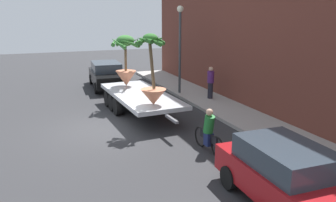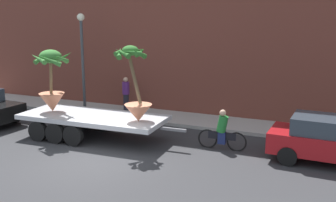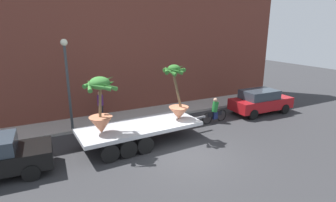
# 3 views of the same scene
# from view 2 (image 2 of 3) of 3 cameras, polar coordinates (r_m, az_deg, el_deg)

# --- Properties ---
(ground_plane) EXTENTS (60.00, 60.00, 0.00)m
(ground_plane) POSITION_cam_2_polar(r_m,az_deg,el_deg) (13.67, -10.57, -8.63)
(ground_plane) COLOR #2D2D30
(sidewalk) EXTENTS (24.00, 2.20, 0.15)m
(sidewalk) POSITION_cam_2_polar(r_m,az_deg,el_deg) (18.74, -0.07, -2.42)
(sidewalk) COLOR #A39E99
(sidewalk) RESTS_ON ground
(building_facade) EXTENTS (24.00, 1.20, 9.98)m
(building_facade) POSITION_cam_2_polar(r_m,az_deg,el_deg) (19.70, 1.97, 12.73)
(building_facade) COLOR brown
(building_facade) RESTS_ON ground
(flatbed_trailer) EXTENTS (6.92, 2.55, 0.98)m
(flatbed_trailer) POSITION_cam_2_polar(r_m,az_deg,el_deg) (16.04, -11.68, -2.67)
(flatbed_trailer) COLOR #B7BABF
(flatbed_trailer) RESTS_ON ground
(potted_palm_rear) EXTENTS (1.42, 1.25, 2.82)m
(potted_palm_rear) POSITION_cam_2_polar(r_m,az_deg,el_deg) (14.49, -4.77, 1.36)
(potted_palm_rear) COLOR #C17251
(potted_palm_rear) RESTS_ON flatbed_trailer
(potted_palm_middle) EXTENTS (1.54, 1.66, 2.55)m
(potted_palm_middle) POSITION_cam_2_polar(r_m,az_deg,el_deg) (16.61, -16.70, 2.68)
(potted_palm_middle) COLOR #C17251
(potted_palm_middle) RESTS_ON flatbed_trailer
(cyclist) EXTENTS (1.84, 0.36, 1.54)m
(cyclist) POSITION_cam_2_polar(r_m,az_deg,el_deg) (14.52, 7.94, -4.50)
(cyclist) COLOR black
(cyclist) RESTS_ON ground
(parked_car) EXTENTS (4.18, 1.94, 1.58)m
(parked_car) POSITION_cam_2_polar(r_m,az_deg,el_deg) (14.05, 22.92, -5.28)
(parked_car) COLOR maroon
(parked_car) RESTS_ON ground
(pedestrian_near_gate) EXTENTS (0.36, 0.36, 1.71)m
(pedestrian_near_gate) POSITION_cam_2_polar(r_m,az_deg,el_deg) (19.73, -6.18, 1.14)
(pedestrian_near_gate) COLOR black
(pedestrian_near_gate) RESTS_ON sidewalk
(street_lamp) EXTENTS (0.36, 0.36, 4.83)m
(street_lamp) POSITION_cam_2_polar(r_m,az_deg,el_deg) (19.61, -12.46, 7.31)
(street_lamp) COLOR #383D42
(street_lamp) RESTS_ON sidewalk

